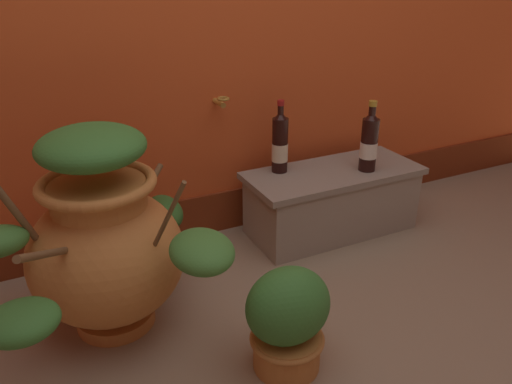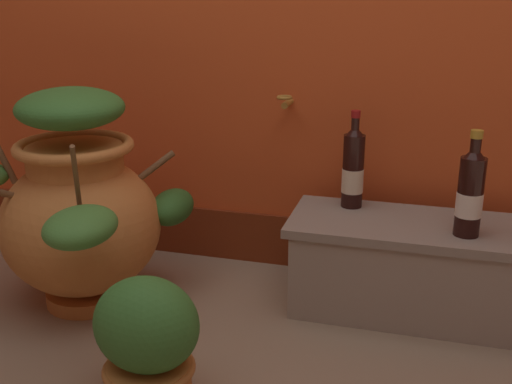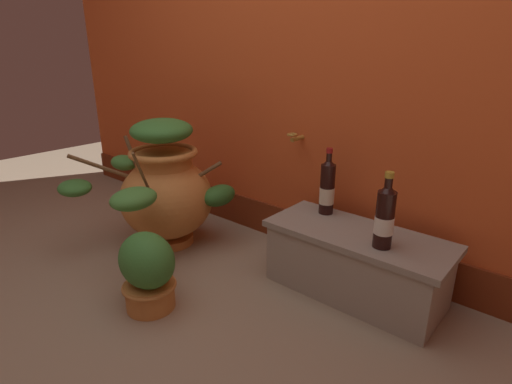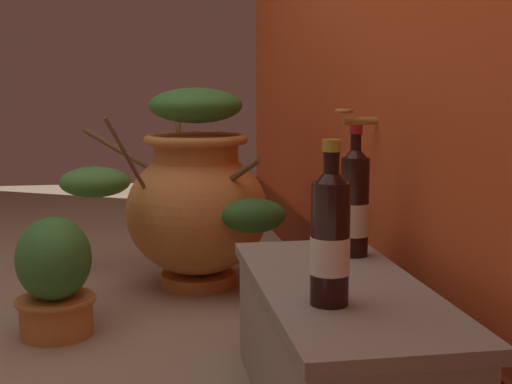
% 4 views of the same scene
% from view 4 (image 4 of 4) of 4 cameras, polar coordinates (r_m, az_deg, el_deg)
% --- Properties ---
extents(ground_plane, '(7.00, 7.00, 0.00)m').
position_cam_4_polar(ground_plane, '(2.12, -20.69, -12.79)').
color(ground_plane, gray).
extents(terracotta_urn, '(0.75, 0.78, 0.76)m').
position_cam_4_polar(terracotta_urn, '(2.58, -5.27, -0.43)').
color(terracotta_urn, '#CC7F3D').
rests_on(terracotta_urn, ground_plane).
extents(stone_ledge, '(0.85, 0.37, 0.32)m').
position_cam_4_polar(stone_ledge, '(1.60, 6.98, -12.67)').
color(stone_ledge, '#9E9384').
rests_on(stone_ledge, ground_plane).
extents(wine_bottle_left, '(0.08, 0.08, 0.34)m').
position_cam_4_polar(wine_bottle_left, '(1.77, 8.30, -0.79)').
color(wine_bottle_left, black).
rests_on(wine_bottle_left, stone_ledge).
extents(wine_bottle_middle, '(0.08, 0.08, 0.34)m').
position_cam_4_polar(wine_bottle_middle, '(1.37, 6.27, -3.57)').
color(wine_bottle_middle, black).
rests_on(wine_bottle_middle, stone_ledge).
extents(potted_shrub, '(0.28, 0.25, 0.37)m').
position_cam_4_polar(potted_shrub, '(2.18, -16.59, -6.76)').
color(potted_shrub, '#CC7F3D').
rests_on(potted_shrub, ground_plane).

